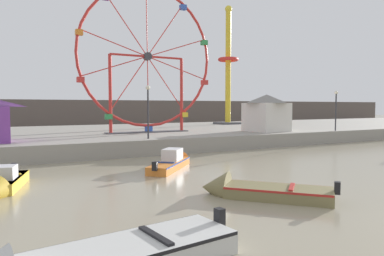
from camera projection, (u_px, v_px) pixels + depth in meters
name	position (u px, v px, depth m)	size (l,w,h in m)	color
quay_promenade	(138.00, 135.00, 35.70)	(110.00, 22.25, 1.11)	gray
distant_town_skyline	(86.00, 114.00, 56.97)	(140.00, 3.00, 4.40)	#564C47
motorboat_orange_hull	(174.00, 161.00, 20.32)	(4.49, 4.70, 1.38)	orange
motorboat_mustard_yellow	(0.00, 184.00, 14.38)	(2.28, 4.34, 1.39)	gold
motorboat_olive_wood	(252.00, 190.00, 13.60)	(4.33, 4.56, 1.36)	olive
ferris_wheel_red_frame	(147.00, 59.00, 31.40)	(12.38, 1.20, 12.86)	red
drop_tower_yellow_tower	(228.00, 71.00, 46.15)	(2.80, 2.80, 15.14)	gold
carnival_booth_white_ticket	(266.00, 112.00, 33.04)	(3.98, 3.83, 3.39)	silver
promenade_lamp_near	(148.00, 104.00, 25.45)	(0.32, 0.32, 3.79)	#2D2D33
promenade_lamp_far	(336.00, 105.00, 33.63)	(0.32, 0.32, 3.76)	#2D2D33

